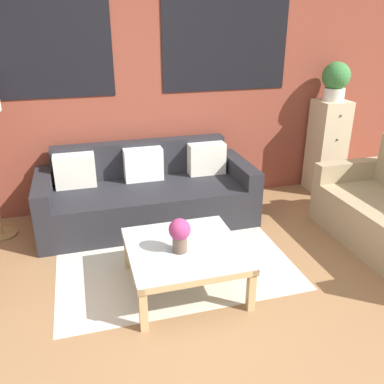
# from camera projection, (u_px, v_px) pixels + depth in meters

# --- Properties ---
(ground_plane) EXTENTS (16.00, 16.00, 0.00)m
(ground_plane) POSITION_uv_depth(u_px,v_px,m) (208.00, 350.00, 2.63)
(ground_plane) COLOR #8E6642
(wall_back_brick) EXTENTS (8.40, 0.09, 2.80)m
(wall_back_brick) POSITION_uv_depth(u_px,v_px,m) (138.00, 78.00, 4.24)
(wall_back_brick) COLOR brown
(wall_back_brick) RESTS_ON ground_plane
(rug) EXTENTS (2.00, 1.77, 0.00)m
(rug) POSITION_uv_depth(u_px,v_px,m) (169.00, 251.00, 3.74)
(rug) COLOR beige
(rug) RESTS_ON ground_plane
(couch_dark) EXTENTS (2.17, 0.88, 0.78)m
(couch_dark) POSITION_uv_depth(u_px,v_px,m) (147.00, 195.00, 4.24)
(couch_dark) COLOR #232328
(couch_dark) RESTS_ON ground_plane
(coffee_table) EXTENTS (0.86, 0.86, 0.37)m
(coffee_table) POSITION_uv_depth(u_px,v_px,m) (184.00, 253.00, 3.13)
(coffee_table) COLOR silver
(coffee_table) RESTS_ON ground_plane
(drawer_cabinet) EXTENTS (0.36, 0.38, 1.11)m
(drawer_cabinet) POSITION_uv_depth(u_px,v_px,m) (327.00, 147.00, 4.90)
(drawer_cabinet) COLOR #C6B793
(drawer_cabinet) RESTS_ON ground_plane
(potted_plant) EXTENTS (0.31, 0.31, 0.43)m
(potted_plant) POSITION_uv_depth(u_px,v_px,m) (336.00, 80.00, 4.59)
(potted_plant) COLOR silver
(potted_plant) RESTS_ON drawer_cabinet
(flower_vase) EXTENTS (0.16, 0.16, 0.27)m
(flower_vase) POSITION_uv_depth(u_px,v_px,m) (180.00, 233.00, 2.99)
(flower_vase) COLOR brown
(flower_vase) RESTS_ON coffee_table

